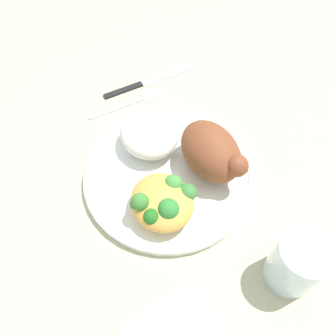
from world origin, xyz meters
name	(u,v)px	position (x,y,z in m)	size (l,w,h in m)	color
ground_plane	(168,177)	(0.00, 0.00, 0.00)	(2.00, 2.00, 0.00)	#C4BF92
plate	(168,174)	(0.00, 0.00, 0.01)	(0.27, 0.27, 0.02)	white
roasted_chicken	(212,152)	(0.02, 0.06, 0.05)	(0.12, 0.08, 0.07)	brown
rice_pile	(148,134)	(-0.07, 0.00, 0.04)	(0.10, 0.09, 0.05)	white
mac_cheese_with_broccoli	(163,201)	(0.05, -0.04, 0.04)	(0.10, 0.09, 0.05)	gold
fork	(130,103)	(-0.18, 0.01, 0.00)	(0.02, 0.14, 0.01)	silver
knife	(141,83)	(-0.22, 0.06, 0.00)	(0.02, 0.19, 0.01)	black
water_glass	(297,264)	(0.21, 0.07, 0.04)	(0.06, 0.06, 0.08)	silver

